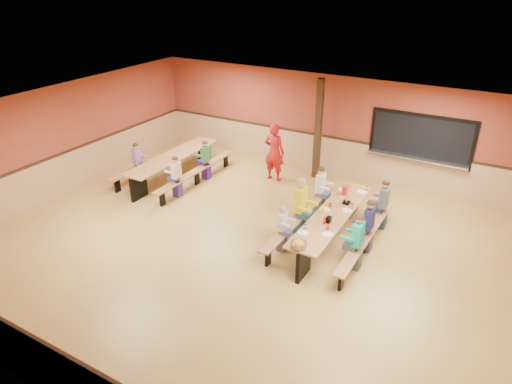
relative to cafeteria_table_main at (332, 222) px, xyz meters
The scene contains 23 objects.
ground 2.02m from the cafeteria_table_main, 144.11° to the right, with size 12.00×12.00×0.00m, color olive.
room_envelope 1.96m from the cafeteria_table_main, 144.11° to the right, with size 12.04×10.04×3.02m.
kitchen_pass_through 4.07m from the cafeteria_table_main, 75.04° to the left, with size 2.78×0.28×1.38m.
structural_post 3.84m from the cafeteria_table_main, 118.67° to the left, with size 0.18×0.18×3.00m, color black.
cafeteria_table_main is the anchor object (origin of this frame).
cafeteria_table_second 5.52m from the cafeteria_table_main, 169.52° to the left, with size 1.91×3.70×0.74m.
seated_child_white_left 1.22m from the cafeteria_table_main, 132.73° to the right, with size 0.32×0.27×1.12m, color silver, non-canonical shape.
seated_adult_yellow 0.85m from the cafeteria_table_main, behind, with size 0.47×0.39×1.42m, color yellow, non-canonical shape.
seated_child_grey_left 1.51m from the cafeteria_table_main, 123.15° to the left, with size 0.39×0.32×1.24m, color silver, non-canonical shape.
seated_child_teal_right 1.10m from the cafeteria_table_main, 41.05° to the right, with size 0.41×0.33×1.29m, color #12A07B, non-canonical shape.
seated_child_navy_right 0.83m from the cafeteria_table_main, ahead, with size 0.39×0.32×1.26m, color #1E1D4D, non-canonical shape.
seated_child_char_right 1.49m from the cafeteria_table_main, 56.18° to the left, with size 0.40×0.32×1.26m, color #555A60, non-canonical shape.
seated_child_purple_sec 6.26m from the cafeteria_table_main, behind, with size 0.35×0.29×1.18m, color #8C5C86, non-canonical shape.
seated_child_green_sec 4.84m from the cafeteria_table_main, 162.07° to the left, with size 0.37×0.30×1.21m, color #317743, non-canonical shape.
seated_child_tan_sec 4.60m from the cafeteria_table_main, behind, with size 0.36×0.29×1.18m, color beige, non-canonical shape.
standing_woman 3.73m from the cafeteria_table_main, 138.83° to the left, with size 0.64×0.42×1.76m, color #B11416.
punch_pitcher 1.13m from the cafeteria_table_main, 95.89° to the left, with size 0.16×0.16×0.22m, color red.
chip_bowl 1.68m from the cafeteria_table_main, 93.05° to the right, with size 0.32×0.32×0.15m, color orange, non-canonical shape.
napkin_dispenser 0.50m from the cafeteria_table_main, 81.87° to the right, with size 0.10×0.14×0.13m, color black.
condiment_mustard 0.38m from the cafeteria_table_main, 147.75° to the right, with size 0.06×0.06×0.17m, color yellow.
condiment_ketchup 0.60m from the cafeteria_table_main, 89.12° to the right, with size 0.06×0.06×0.17m, color #B2140F.
table_paddle 0.73m from the cafeteria_table_main, 81.08° to the left, with size 0.16×0.16×0.56m.
place_settings 0.27m from the cafeteria_table_main, behind, with size 0.65×3.30×0.11m, color beige, non-canonical shape.
Camera 1 is at (4.58, -7.60, 5.76)m, focal length 32.00 mm.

